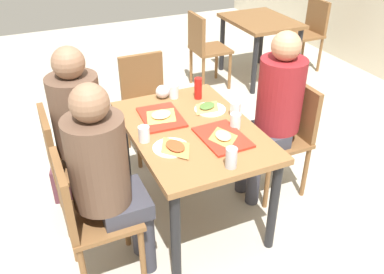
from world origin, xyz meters
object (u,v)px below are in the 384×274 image
(paper_plate_center, at_px, (210,109))
(paper_plate_near_edge, at_px, (171,148))
(person_in_red, at_px, (84,123))
(person_in_brown_jacket, at_px, (106,171))
(plastic_cup_c, at_px, (174,91))
(main_table, at_px, (192,140))
(background_table, at_px, (260,29))
(soda_can, at_px, (231,158))
(background_chair_far, at_px, (309,29))
(person_far_side, at_px, (275,105))
(chair_left_end, at_px, (146,98))
(pizza_slice_c, at_px, (207,107))
(pizza_slice_d, at_px, (175,147))
(plastic_cup_d, at_px, (235,121))
(foil_bundle, at_px, (162,92))
(background_chair_near, at_px, (204,45))
(tray_red_far, at_px, (222,137))
(plastic_cup_a, at_px, (235,109))
(chair_near_right, at_px, (86,213))
(plastic_cup_b, at_px, (144,134))
(condiment_bottle, at_px, (198,88))
(tray_red_near, at_px, (161,117))
(chair_near_left, at_px, (68,160))
(chair_far_side, at_px, (287,131))
(pizza_slice_b, at_px, (223,136))
(pizza_slice_a, at_px, (161,115))
(handbag, at_px, (65,176))

(paper_plate_center, xyz_separation_m, paper_plate_near_edge, (0.34, -0.43, 0.00))
(person_in_red, height_order, person_in_brown_jacket, same)
(paper_plate_center, xyz_separation_m, plastic_cup_c, (-0.29, -0.16, 0.05))
(main_table, relative_size, background_table, 1.27)
(soda_can, bearing_deg, background_chair_far, 134.58)
(paper_plate_near_edge, height_order, plastic_cup_c, plastic_cup_c)
(main_table, distance_m, person_far_side, 0.65)
(chair_left_end, relative_size, pizza_slice_c, 3.76)
(person_in_red, relative_size, plastic_cup_c, 12.77)
(pizza_slice_d, relative_size, plastic_cup_d, 2.28)
(chair_left_end, relative_size, background_chair_far, 1.00)
(paper_plate_center, xyz_separation_m, pizza_slice_d, (0.36, -0.41, 0.01))
(person_in_red, bearing_deg, foil_bundle, 107.99)
(background_chair_near, height_order, background_chair_far, same)
(person_in_red, relative_size, person_in_brown_jacket, 1.00)
(tray_red_far, height_order, plastic_cup_a, plastic_cup_a)
(chair_left_end, bearing_deg, background_chair_near, 134.12)
(main_table, distance_m, paper_plate_near_edge, 0.29)
(person_in_brown_jacket, height_order, plastic_cup_d, person_in_brown_jacket)
(tray_red_far, xyz_separation_m, pizza_slice_d, (-0.01, -0.31, 0.01))
(paper_plate_near_edge, relative_size, background_chair_near, 0.25)
(chair_near_right, bearing_deg, plastic_cup_b, 120.21)
(condiment_bottle, distance_m, background_table, 2.22)
(tray_red_near, distance_m, paper_plate_center, 0.36)
(person_far_side, bearing_deg, pizza_slice_d, -77.08)
(person_in_brown_jacket, xyz_separation_m, background_chair_far, (-2.24, 3.13, -0.25))
(chair_near_left, height_order, chair_near_right, same)
(tray_red_far, relative_size, soda_can, 2.95)
(chair_left_end, bearing_deg, person_in_brown_jacket, -27.14)
(main_table, xyz_separation_m, plastic_cup_d, (0.11, 0.26, 0.15))
(chair_far_side, height_order, pizza_slice_b, chair_far_side)
(plastic_cup_c, distance_m, background_table, 2.28)
(paper_plate_near_edge, relative_size, pizza_slice_a, 0.82)
(background_chair_near, bearing_deg, chair_near_right, -38.89)
(condiment_bottle, bearing_deg, chair_near_right, -56.47)
(chair_far_side, distance_m, foil_bundle, 0.97)
(pizza_slice_a, bearing_deg, plastic_cup_c, 142.67)
(person_far_side, bearing_deg, plastic_cup_d, -73.27)
(chair_near_left, xyz_separation_m, paper_plate_center, (0.11, 0.99, 0.22))
(tray_red_far, bearing_deg, background_chair_near, 157.05)
(plastic_cup_c, bearing_deg, plastic_cup_b, -38.98)
(tray_red_near, height_order, handbag, tray_red_near)
(paper_plate_near_edge, distance_m, plastic_cup_c, 0.69)
(chair_near_right, bearing_deg, pizza_slice_b, 94.61)
(pizza_slice_a, bearing_deg, plastic_cup_d, 51.72)
(chair_near_right, xyz_separation_m, tray_red_near, (-0.49, 0.64, 0.22))
(pizza_slice_c, distance_m, plastic_cup_b, 0.59)
(main_table, height_order, tray_red_near, tray_red_near)
(chair_far_side, relative_size, pizza_slice_b, 4.02)
(paper_plate_center, xyz_separation_m, plastic_cup_d, (0.29, 0.04, 0.05))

